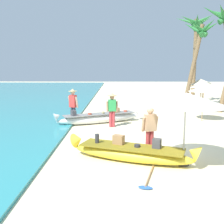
{
  "coord_description": "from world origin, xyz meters",
  "views": [
    {
      "loc": [
        -1.71,
        -9.48,
        2.97
      ],
      "look_at": [
        -1.94,
        2.48,
        0.9
      ],
      "focal_mm": 43.51,
      "sensor_mm": 36.0,
      "label": 1
    }
  ],
  "objects_px": {
    "patio_umbrella_large": "(186,99)",
    "paddle": "(148,180)",
    "boat_yellow_foreground": "(131,152)",
    "boat_white_midground": "(100,118)",
    "palm_tree_leaning_seaward": "(196,31)",
    "palm_tree_tall_inland": "(199,40)",
    "person_vendor_hatted": "(112,107)",
    "person_vendor_assistant": "(73,103)",
    "person_tourist_customer": "(150,128)"
  },
  "relations": [
    {
      "from": "palm_tree_tall_inland",
      "to": "boat_white_midground",
      "type": "bearing_deg",
      "value": -140.86
    },
    {
      "from": "patio_umbrella_large",
      "to": "paddle",
      "type": "height_order",
      "value": "patio_umbrella_large"
    },
    {
      "from": "boat_yellow_foreground",
      "to": "person_vendor_hatted",
      "type": "xyz_separation_m",
      "value": [
        -0.69,
        4.72,
        0.69
      ]
    },
    {
      "from": "person_vendor_assistant",
      "to": "palm_tree_leaning_seaward",
      "type": "relative_size",
      "value": 0.27
    },
    {
      "from": "boat_yellow_foreground",
      "to": "boat_white_midground",
      "type": "relative_size",
      "value": 0.91
    },
    {
      "from": "patio_umbrella_large",
      "to": "paddle",
      "type": "bearing_deg",
      "value": -135.28
    },
    {
      "from": "person_tourist_customer",
      "to": "person_vendor_assistant",
      "type": "distance_m",
      "value": 6.11
    },
    {
      "from": "palm_tree_leaning_seaward",
      "to": "person_vendor_hatted",
      "type": "bearing_deg",
      "value": -127.36
    },
    {
      "from": "palm_tree_leaning_seaward",
      "to": "paddle",
      "type": "height_order",
      "value": "palm_tree_leaning_seaward"
    },
    {
      "from": "boat_white_midground",
      "to": "patio_umbrella_large",
      "type": "relative_size",
      "value": 1.93
    },
    {
      "from": "boat_yellow_foreground",
      "to": "palm_tree_leaning_seaward",
      "type": "xyz_separation_m",
      "value": [
        5.28,
        12.55,
        5.14
      ]
    },
    {
      "from": "boat_yellow_foreground",
      "to": "boat_white_midground",
      "type": "height_order",
      "value": "boat_yellow_foreground"
    },
    {
      "from": "boat_white_midground",
      "to": "boat_yellow_foreground",
      "type": "bearing_deg",
      "value": -76.36
    },
    {
      "from": "boat_white_midground",
      "to": "palm_tree_leaning_seaward",
      "type": "xyz_separation_m",
      "value": [
        6.64,
        6.96,
        5.12
      ]
    },
    {
      "from": "person_vendor_hatted",
      "to": "person_vendor_assistant",
      "type": "relative_size",
      "value": 0.93
    },
    {
      "from": "boat_white_midground",
      "to": "paddle",
      "type": "height_order",
      "value": "boat_white_midground"
    },
    {
      "from": "boat_yellow_foreground",
      "to": "patio_umbrella_large",
      "type": "bearing_deg",
      "value": -11.71
    },
    {
      "from": "boat_white_midground",
      "to": "person_tourist_customer",
      "type": "xyz_separation_m",
      "value": [
        1.99,
        -5.04,
        0.63
      ]
    },
    {
      "from": "boat_white_midground",
      "to": "palm_tree_leaning_seaward",
      "type": "height_order",
      "value": "palm_tree_leaning_seaward"
    },
    {
      "from": "boat_yellow_foreground",
      "to": "person_tourist_customer",
      "type": "bearing_deg",
      "value": 41.29
    },
    {
      "from": "person_vendor_assistant",
      "to": "palm_tree_leaning_seaward",
      "type": "distance_m",
      "value": 11.44
    },
    {
      "from": "boat_white_midground",
      "to": "person_tourist_customer",
      "type": "relative_size",
      "value": 2.78
    },
    {
      "from": "boat_yellow_foreground",
      "to": "palm_tree_tall_inland",
      "type": "distance_m",
      "value": 12.74
    },
    {
      "from": "person_tourist_customer",
      "to": "palm_tree_tall_inland",
      "type": "distance_m",
      "value": 11.8
    },
    {
      "from": "boat_yellow_foreground",
      "to": "patio_umbrella_large",
      "type": "xyz_separation_m",
      "value": [
        1.55,
        -0.32,
        1.72
      ]
    },
    {
      "from": "patio_umbrella_large",
      "to": "paddle",
      "type": "distance_m",
      "value": 2.57
    },
    {
      "from": "palm_tree_tall_inland",
      "to": "palm_tree_leaning_seaward",
      "type": "distance_m",
      "value": 1.89
    },
    {
      "from": "person_tourist_customer",
      "to": "paddle",
      "type": "bearing_deg",
      "value": -97.28
    },
    {
      "from": "boat_white_midground",
      "to": "person_tourist_customer",
      "type": "bearing_deg",
      "value": -68.44
    },
    {
      "from": "person_vendor_hatted",
      "to": "paddle",
      "type": "distance_m",
      "value": 6.37
    },
    {
      "from": "boat_yellow_foreground",
      "to": "boat_white_midground",
      "type": "xyz_separation_m",
      "value": [
        -1.36,
        5.59,
        0.01
      ]
    },
    {
      "from": "person_tourist_customer",
      "to": "patio_umbrella_large",
      "type": "relative_size",
      "value": 0.7
    },
    {
      "from": "boat_yellow_foreground",
      "to": "person_vendor_hatted",
      "type": "bearing_deg",
      "value": 98.36
    },
    {
      "from": "person_vendor_hatted",
      "to": "patio_umbrella_large",
      "type": "height_order",
      "value": "patio_umbrella_large"
    },
    {
      "from": "boat_yellow_foreground",
      "to": "palm_tree_leaning_seaward",
      "type": "height_order",
      "value": "palm_tree_leaning_seaward"
    },
    {
      "from": "boat_yellow_foreground",
      "to": "boat_white_midground",
      "type": "bearing_deg",
      "value": 103.64
    },
    {
      "from": "person_vendor_hatted",
      "to": "person_vendor_assistant",
      "type": "xyz_separation_m",
      "value": [
        -2.04,
        0.94,
        0.07
      ]
    },
    {
      "from": "person_vendor_assistant",
      "to": "person_vendor_hatted",
      "type": "bearing_deg",
      "value": -24.76
    },
    {
      "from": "boat_white_midground",
      "to": "patio_umbrella_large",
      "type": "height_order",
      "value": "patio_umbrella_large"
    },
    {
      "from": "person_vendor_hatted",
      "to": "paddle",
      "type": "relative_size",
      "value": 1.04
    },
    {
      "from": "patio_umbrella_large",
      "to": "boat_white_midground",
      "type": "bearing_deg",
      "value": 116.17
    },
    {
      "from": "person_vendor_assistant",
      "to": "palm_tree_tall_inland",
      "type": "xyz_separation_m",
      "value": [
        7.81,
        5.17,
        3.63
      ]
    },
    {
      "from": "palm_tree_leaning_seaward",
      "to": "boat_yellow_foreground",
      "type": "bearing_deg",
      "value": -112.83
    },
    {
      "from": "person_vendor_hatted",
      "to": "patio_umbrella_large",
      "type": "relative_size",
      "value": 0.71
    },
    {
      "from": "person_vendor_hatted",
      "to": "person_tourist_customer",
      "type": "height_order",
      "value": "person_vendor_hatted"
    },
    {
      "from": "patio_umbrella_large",
      "to": "palm_tree_leaning_seaward",
      "type": "bearing_deg",
      "value": 73.82
    },
    {
      "from": "paddle",
      "to": "person_vendor_assistant",
      "type": "bearing_deg",
      "value": 113.47
    },
    {
      "from": "person_vendor_hatted",
      "to": "palm_tree_tall_inland",
      "type": "relative_size",
      "value": 0.28
    },
    {
      "from": "palm_tree_tall_inland",
      "to": "person_tourist_customer",
      "type": "bearing_deg",
      "value": -113.39
    },
    {
      "from": "boat_white_midground",
      "to": "person_vendor_assistant",
      "type": "bearing_deg",
      "value": 177.12
    }
  ]
}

